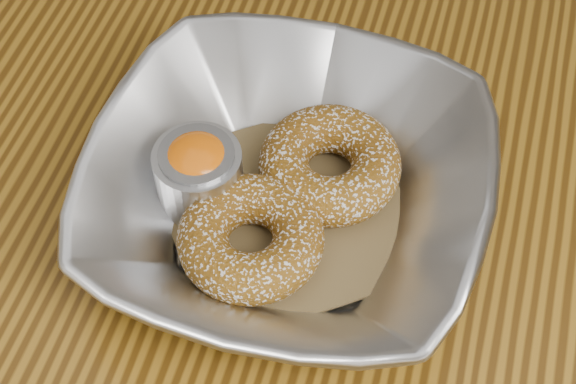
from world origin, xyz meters
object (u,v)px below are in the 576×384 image
(donut_front, at_px, (251,238))
(ramekin, at_px, (199,172))
(serving_bowl, at_px, (288,192))
(table, at_px, (252,268))
(donut_back, at_px, (330,164))

(donut_front, relative_size, ramekin, 1.61)
(serving_bowl, height_order, ramekin, serving_bowl)
(table, relative_size, ramekin, 22.15)
(donut_back, xyz_separation_m, ramekin, (-0.07, -0.03, 0.01))
(serving_bowl, xyz_separation_m, donut_front, (-0.01, -0.03, -0.00))
(donut_back, relative_size, donut_front, 1.02)
(donut_front, height_order, ramekin, ramekin)
(donut_front, bearing_deg, serving_bowl, 69.49)
(serving_bowl, bearing_deg, ramekin, -177.50)
(donut_back, distance_m, ramekin, 0.08)
(donut_front, xyz_separation_m, ramekin, (-0.04, 0.03, 0.01))
(table, bearing_deg, donut_front, -69.41)
(donut_back, distance_m, donut_front, 0.07)
(table, height_order, ramekin, ramekin)
(donut_back, bearing_deg, ramekin, -156.08)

